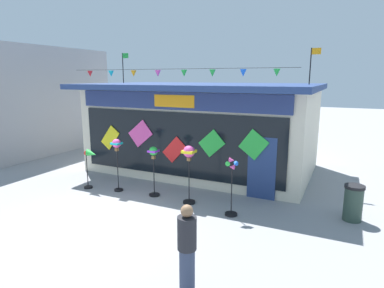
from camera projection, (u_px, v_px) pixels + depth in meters
The scene contains 10 objects.
ground_plane at pixel (97, 222), 8.80m from camera, with size 80.00×80.00×0.00m, color gray.
kite_shop_building at pixel (204, 126), 13.67m from camera, with size 9.04×5.82×4.90m.
wind_spinner_far_left at pixel (91, 159), 11.19m from camera, with size 0.68×0.36×1.38m.
wind_spinner_left at pixel (117, 151), 10.93m from camera, with size 0.30×0.30×1.81m.
wind_spinner_center_left at pixel (154, 161), 10.51m from camera, with size 0.35×0.35×1.65m.
wind_spinner_center_right at pixel (189, 159), 9.84m from camera, with size 0.38×0.38×1.81m.
wind_spinner_right at pixel (231, 184), 9.03m from camera, with size 0.35×0.35×1.67m.
person_mid_plaza at pixel (187, 249), 5.74m from camera, with size 0.34×0.34×1.68m.
trash_bin at pixel (353, 203), 8.80m from camera, with size 0.52×0.52×0.99m.
neighbour_building at pixel (22, 99), 17.72m from camera, with size 5.85×7.26×5.29m, color #99999E.
Camera 1 is at (5.88, -6.28, 3.81)m, focal length 30.63 mm.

